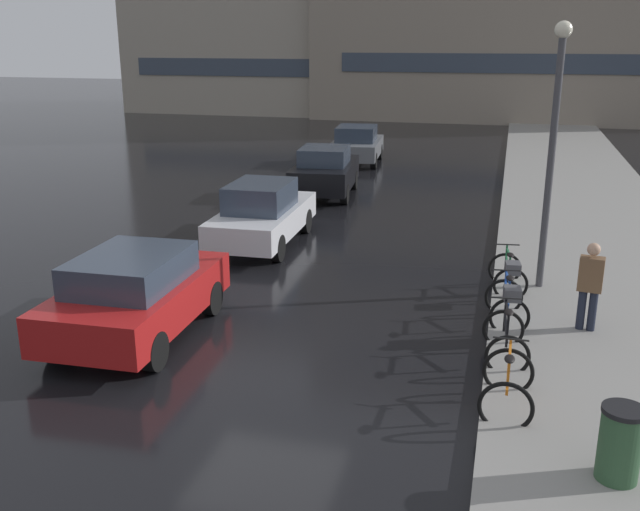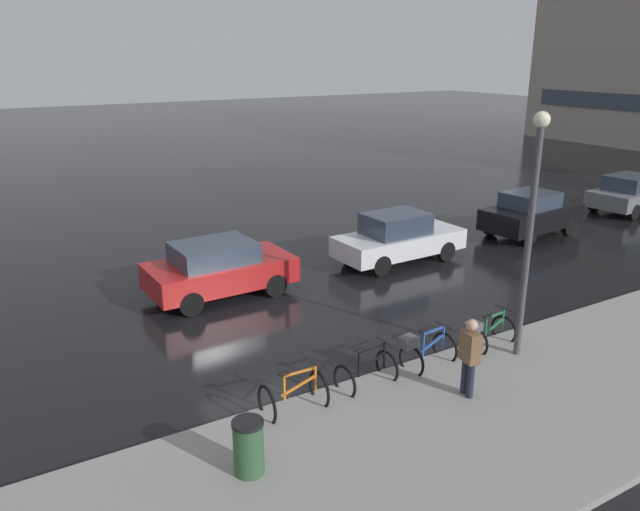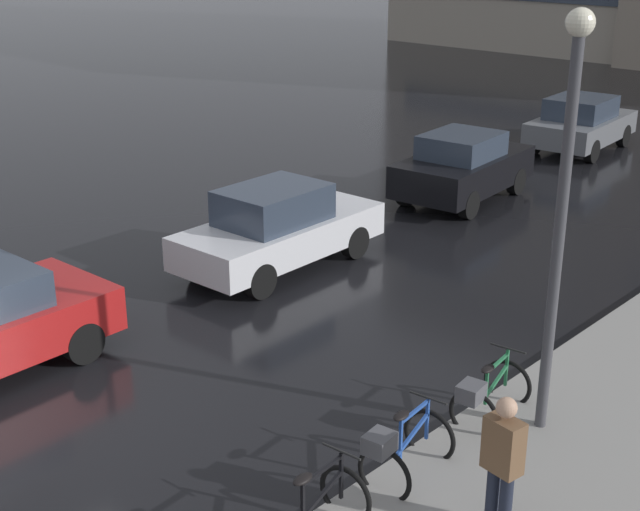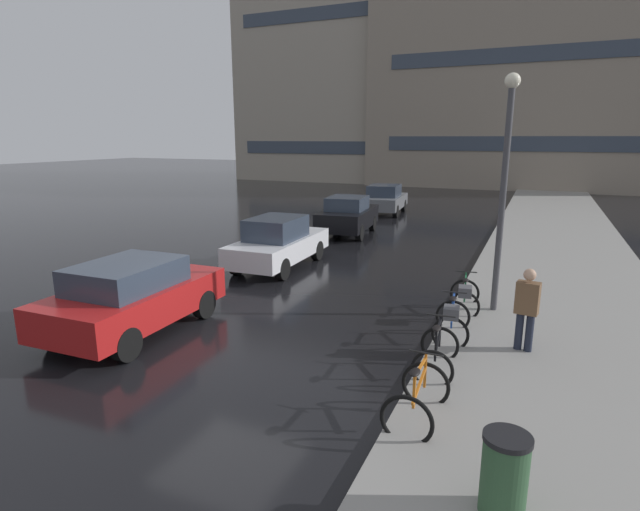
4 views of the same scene
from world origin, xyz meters
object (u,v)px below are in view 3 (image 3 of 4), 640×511
Objects in this scene: bicycle_farthest at (486,395)px; pedestrian at (502,462)px; car_white at (278,228)px; car_black at (463,167)px; streetlamp at (563,196)px; car_grey at (581,123)px; bicycle_third at (401,450)px.

bicycle_farthest is 2.30m from pedestrian.
car_white is 5.98m from car_black.
pedestrian is at bearing -28.65° from car_white.
car_black is at bearing 126.06° from pedestrian.
streetlamp reaches higher than bicycle_farthest.
car_grey reaches higher than bicycle_farthest.
bicycle_third is 0.32× the size of car_white.
streetlamp is (0.62, 0.33, 2.72)m from bicycle_farthest.
bicycle_third is 0.26× the size of streetlamp.
car_white is at bearing 146.59° from bicycle_third.
car_black reaches higher than car_white.
bicycle_farthest is 15.77m from car_grey.
streetlamp is at bearing 27.80° from bicycle_farthest.
bicycle_third is at bearing -33.41° from car_white.
streetlamp is at bearing 108.30° from pedestrian.
pedestrian is (7.57, -16.30, 0.19)m from car_grey.
bicycle_farthest is 0.26× the size of streetlamp.
car_black is (-5.95, 9.94, 0.31)m from bicycle_third.
car_black reaches higher than car_grey.
car_grey is at bearing 113.32° from bicycle_farthest.
car_grey reaches higher than bicycle_third.
bicycle_third is 3.47m from streetlamp.
bicycle_third is at bearing -89.91° from bicycle_farthest.
car_black is at bearing 129.92° from streetlamp.
car_grey is (-6.24, 14.48, 0.31)m from bicycle_farthest.
car_white is 0.81× the size of streetlamp.
car_white reaches higher than bicycle_third.
streetlamp reaches higher than pedestrian.
bicycle_farthest is at bearing -19.99° from car_white.
streetlamp is at bearing -15.68° from car_white.
bicycle_farthest is 2.81m from streetlamp.
pedestrian is (1.32, -0.04, 0.46)m from bicycle_third.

